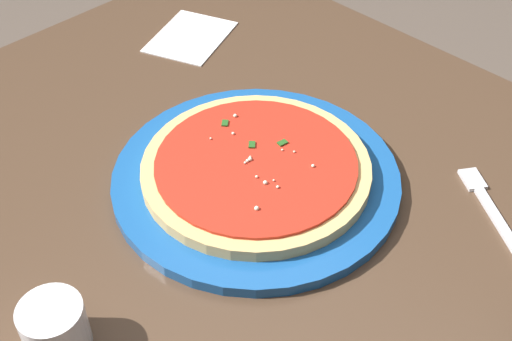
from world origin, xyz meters
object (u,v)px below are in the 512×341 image
serving_plate (256,178)px  pizza (256,168)px  fork (495,216)px  napkin_folded_right (191,37)px  cup_small_sauce (55,327)px

serving_plate → pizza: 0.02m
serving_plate → fork: 0.29m
napkin_folded_right → fork: (0.01, 0.55, 0.00)m
serving_plate → cup_small_sauce: bearing=5.1°
fork → serving_plate: bearing=-56.9°
cup_small_sauce → serving_plate: bearing=-174.9°
cup_small_sauce → fork: (-0.46, 0.21, -0.03)m
serving_plate → cup_small_sauce: 0.30m
serving_plate → pizza: pizza is taller
pizza → napkin_folded_right: 0.35m
pizza → serving_plate: bearing=47.2°
napkin_folded_right → cup_small_sauce: bearing=36.2°
serving_plate → napkin_folded_right: size_ratio=2.55×
serving_plate → fork: bearing=123.1°
cup_small_sauce → fork: cup_small_sauce is taller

